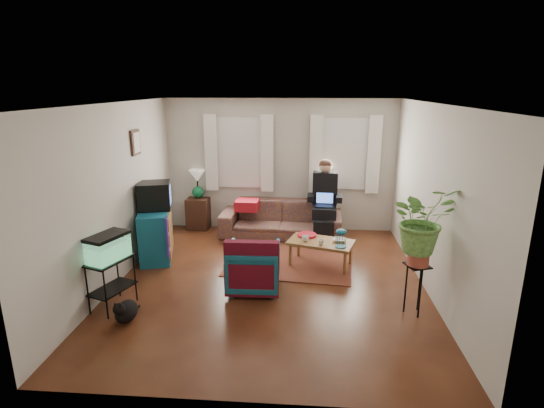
# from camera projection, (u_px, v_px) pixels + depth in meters

# --- Properties ---
(floor) EXTENTS (4.50, 5.00, 0.01)m
(floor) POSITION_uv_depth(u_px,v_px,m) (270.00, 282.00, 6.33)
(floor) COLOR #4F2B14
(floor) RESTS_ON ground
(ceiling) EXTENTS (4.50, 5.00, 0.01)m
(ceiling) POSITION_uv_depth(u_px,v_px,m) (270.00, 103.00, 5.62)
(ceiling) COLOR white
(ceiling) RESTS_ON wall_back
(wall_back) EXTENTS (4.50, 0.01, 2.60)m
(wall_back) POSITION_uv_depth(u_px,v_px,m) (280.00, 166.00, 8.38)
(wall_back) COLOR silver
(wall_back) RESTS_ON floor
(wall_front) EXTENTS (4.50, 0.01, 2.60)m
(wall_front) POSITION_uv_depth(u_px,v_px,m) (246.00, 274.00, 3.58)
(wall_front) COLOR silver
(wall_front) RESTS_ON floor
(wall_left) EXTENTS (0.01, 5.00, 2.60)m
(wall_left) POSITION_uv_depth(u_px,v_px,m) (115.00, 195.00, 6.14)
(wall_left) COLOR silver
(wall_left) RESTS_ON floor
(wall_right) EXTENTS (0.01, 5.00, 2.60)m
(wall_right) POSITION_uv_depth(u_px,v_px,m) (433.00, 201.00, 5.81)
(wall_right) COLOR silver
(wall_right) RESTS_ON floor
(window_left) EXTENTS (1.08, 0.04, 1.38)m
(window_left) POSITION_uv_depth(u_px,v_px,m) (240.00, 153.00, 8.35)
(window_left) COLOR white
(window_left) RESTS_ON wall_back
(window_right) EXTENTS (1.08, 0.04, 1.38)m
(window_right) POSITION_uv_depth(u_px,v_px,m) (344.00, 154.00, 8.20)
(window_right) COLOR white
(window_right) RESTS_ON wall_back
(curtains_left) EXTENTS (1.36, 0.06, 1.50)m
(curtains_left) POSITION_uv_depth(u_px,v_px,m) (239.00, 153.00, 8.27)
(curtains_left) COLOR white
(curtains_left) RESTS_ON wall_back
(curtains_right) EXTENTS (1.36, 0.06, 1.50)m
(curtains_right) POSITION_uv_depth(u_px,v_px,m) (345.00, 155.00, 8.12)
(curtains_right) COLOR white
(curtains_right) RESTS_ON wall_back
(picture_frame) EXTENTS (0.04, 0.32, 0.40)m
(picture_frame) POSITION_uv_depth(u_px,v_px,m) (136.00, 143.00, 6.78)
(picture_frame) COLOR #3D2616
(picture_frame) RESTS_ON wall_left
(area_rug) EXTENTS (2.15, 1.79, 0.01)m
(area_rug) POSITION_uv_depth(u_px,v_px,m) (290.00, 260.00, 7.09)
(area_rug) COLOR brown
(area_rug) RESTS_ON floor
(sofa) EXTENTS (2.34, 1.02, 0.90)m
(sofa) POSITION_uv_depth(u_px,v_px,m) (281.00, 214.00, 8.17)
(sofa) COLOR brown
(sofa) RESTS_ON floor
(seated_person) EXTENTS (0.61, 0.73, 1.37)m
(seated_person) POSITION_uv_depth(u_px,v_px,m) (324.00, 203.00, 8.01)
(seated_person) COLOR black
(seated_person) RESTS_ON sofa
(side_table) EXTENTS (0.46, 0.46, 0.64)m
(side_table) POSITION_uv_depth(u_px,v_px,m) (199.00, 213.00, 8.66)
(side_table) COLOR #3E2417
(side_table) RESTS_ON floor
(table_lamp) EXTENTS (0.35, 0.35, 0.58)m
(table_lamp) POSITION_uv_depth(u_px,v_px,m) (198.00, 185.00, 8.50)
(table_lamp) COLOR white
(table_lamp) RESTS_ON side_table
(dresser) EXTENTS (0.69, 1.02, 0.84)m
(dresser) POSITION_uv_depth(u_px,v_px,m) (156.00, 234.00, 7.11)
(dresser) COLOR #115A6B
(dresser) RESTS_ON floor
(crt_tv) EXTENTS (0.62, 0.58, 0.45)m
(crt_tv) POSITION_uv_depth(u_px,v_px,m) (154.00, 196.00, 7.03)
(crt_tv) COLOR black
(crt_tv) RESTS_ON dresser
(aquarium_stand) EXTENTS (0.52, 0.68, 0.67)m
(aquarium_stand) POSITION_uv_depth(u_px,v_px,m) (112.00, 284.00, 5.53)
(aquarium_stand) COLOR black
(aquarium_stand) RESTS_ON floor
(aquarium) EXTENTS (0.47, 0.62, 0.35)m
(aquarium) POSITION_uv_depth(u_px,v_px,m) (108.00, 247.00, 5.39)
(aquarium) COLOR #7FD899
(aquarium) RESTS_ON aquarium_stand
(black_cat) EXTENTS (0.29, 0.41, 0.34)m
(black_cat) POSITION_uv_depth(u_px,v_px,m) (126.00, 309.00, 5.23)
(black_cat) COLOR black
(black_cat) RESTS_ON floor
(armchair) EXTENTS (0.73, 0.69, 0.74)m
(armchair) POSITION_uv_depth(u_px,v_px,m) (254.00, 265.00, 6.03)
(armchair) COLOR navy
(armchair) RESTS_ON floor
(serape_throw) EXTENTS (0.74, 0.19, 0.61)m
(serape_throw) POSITION_uv_depth(u_px,v_px,m) (252.00, 263.00, 5.71)
(serape_throw) COLOR #9E0A0A
(serape_throw) RESTS_ON armchair
(coffee_table) EXTENTS (1.14, 0.84, 0.42)m
(coffee_table) POSITION_uv_depth(u_px,v_px,m) (320.00, 253.00, 6.86)
(coffee_table) COLOR brown
(coffee_table) RESTS_ON floor
(cup_a) EXTENTS (0.14, 0.14, 0.09)m
(cup_a) POSITION_uv_depth(u_px,v_px,m) (305.00, 238.00, 6.79)
(cup_a) COLOR white
(cup_a) RESTS_ON coffee_table
(cup_b) EXTENTS (0.12, 0.12, 0.09)m
(cup_b) POSITION_uv_depth(u_px,v_px,m) (321.00, 242.00, 6.62)
(cup_b) COLOR beige
(cup_b) RESTS_ON coffee_table
(bowl) EXTENTS (0.25, 0.25, 0.05)m
(bowl) POSITION_uv_depth(u_px,v_px,m) (339.00, 240.00, 6.78)
(bowl) COLOR white
(bowl) RESTS_ON coffee_table
(snack_tray) EXTENTS (0.40, 0.40, 0.04)m
(snack_tray) POSITION_uv_depth(u_px,v_px,m) (307.00, 235.00, 7.02)
(snack_tray) COLOR #B21414
(snack_tray) RESTS_ON coffee_table
(birdcage) EXTENTS (0.21, 0.21, 0.30)m
(birdcage) POSITION_uv_depth(u_px,v_px,m) (341.00, 238.00, 6.51)
(birdcage) COLOR #115B6B
(birdcage) RESTS_ON coffee_table
(plant_stand) EXTENTS (0.36, 0.36, 0.67)m
(plant_stand) POSITION_uv_depth(u_px,v_px,m) (415.00, 289.00, 5.38)
(plant_stand) COLOR black
(plant_stand) RESTS_ON floor
(potted_plant) EXTENTS (0.94, 0.87, 0.85)m
(potted_plant) POSITION_uv_depth(u_px,v_px,m) (421.00, 229.00, 5.16)
(potted_plant) COLOR #599947
(potted_plant) RESTS_ON plant_stand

